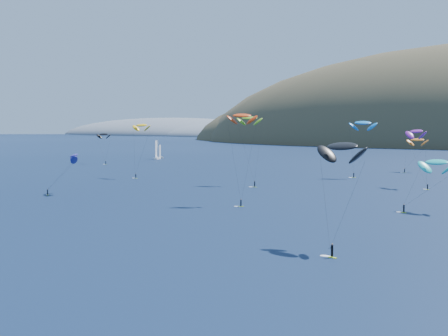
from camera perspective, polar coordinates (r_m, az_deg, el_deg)
headland at (r=960.69m, az=-3.57°, el=2.85°), size 460.00×250.00×60.00m
sailboat at (r=338.21m, az=-6.09°, el=0.97°), size 9.58×8.41×11.46m
kitesurfer_1 at (r=228.90m, az=-7.55°, el=3.88°), size 7.24×7.07×20.94m
kitesurfer_3 at (r=202.53m, az=2.36°, el=4.57°), size 11.34×12.22×23.63m
kitesurfer_4 at (r=232.36m, az=12.59°, el=4.05°), size 10.40×8.26×22.49m
kitesurfer_5 at (r=148.91m, az=18.85°, el=0.50°), size 11.04×10.61×13.57m
kitesurfer_6 at (r=202.87m, az=17.16°, el=3.21°), size 10.40×11.70×19.50m
kitesurfer_7 at (r=102.88m, az=10.76°, el=1.95°), size 9.88×13.43×18.82m
kitesurfer_9 at (r=154.76m, az=1.66°, el=4.79°), size 7.79×10.08×23.78m
kitesurfer_10 at (r=181.25m, az=-13.58°, el=1.11°), size 7.68×11.76×12.77m
kitesurfer_11 at (r=264.23m, az=17.27°, el=2.48°), size 8.60×11.34×15.26m
kitesurfer_12 at (r=307.71m, az=-10.94°, el=3.05°), size 10.04×7.87×16.18m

